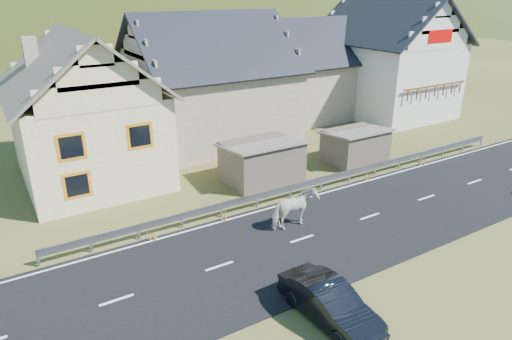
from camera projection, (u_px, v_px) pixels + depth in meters
ground at (370, 217)px, 21.63m from camera, size 160.00×160.00×0.00m
road at (370, 217)px, 21.63m from camera, size 60.00×7.00×0.04m
lane_markings at (370, 216)px, 21.62m from camera, size 60.00×6.60×0.01m
guardrail at (321, 180)px, 24.34m from camera, size 28.10×0.09×0.75m
shed_left at (262, 162)px, 25.41m from camera, size 4.30×3.30×2.40m
shed_right at (355, 146)px, 28.19m from camera, size 3.80×2.90×2.20m
house_cream at (83, 102)px, 24.70m from camera, size 7.80×9.80×8.30m
house_stone_a at (209, 74)px, 31.32m from camera, size 10.80×9.80×8.90m
house_stone_b at (307, 64)px, 37.88m from camera, size 9.80×8.80×8.10m
house_white at (387, 53)px, 38.09m from camera, size 8.80×10.80×9.70m
mountain at (37, 72)px, 174.21m from camera, size 440.00×280.00×260.00m
horse at (295, 209)px, 20.34m from camera, size 1.10×2.19×1.81m
car at (330, 303)px, 14.74m from camera, size 1.55×3.99×1.30m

